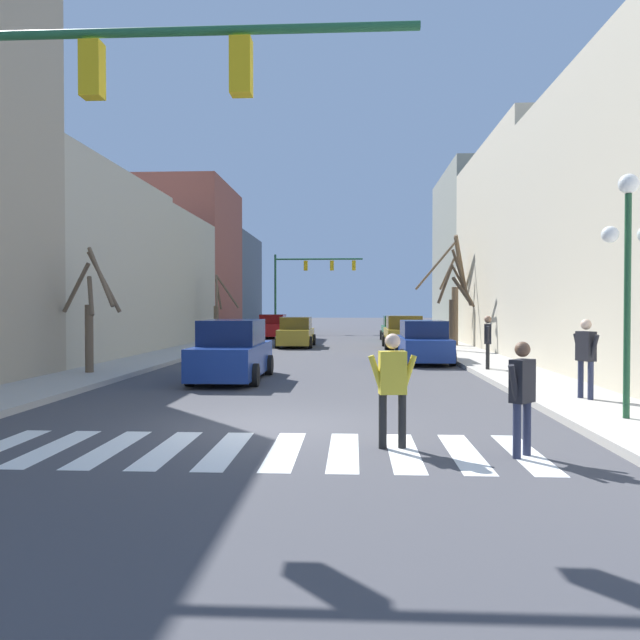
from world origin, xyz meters
name	(u,v)px	position (x,y,z in m)	size (l,w,h in m)	color
ground_plane	(271,427)	(0.00, 0.00, 0.00)	(240.00, 240.00, 0.00)	#424247
building_row_left	(124,254)	(-10.77, 21.51, 5.01)	(6.00, 57.35, 12.13)	tan
building_row_right	(567,233)	(10.77, 16.48, 5.42)	(6.00, 44.90, 12.48)	beige
crosswalk_stripes	(255,450)	(0.00, -1.87, 0.00)	(8.55, 2.60, 0.01)	white
traffic_signal_near	(63,127)	(-2.94, -1.92, 4.93)	(7.71, 0.28, 6.74)	#236038
traffic_signal_far	(307,274)	(-2.42, 41.41, 4.97)	(7.49, 0.28, 6.66)	#236038
street_lamp_right_corner	(628,246)	(6.49, 0.39, 3.30)	(0.95, 0.36, 4.46)	#1E4C2D
car_parked_left_mid	(232,352)	(-2.12, 7.18, 0.84)	(2.02, 4.80, 1.81)	navy
car_parked_right_mid	(404,333)	(4.18, 22.29, 0.81)	(2.18, 4.59, 1.73)	#A38423
car_parked_right_far	(273,327)	(-4.24, 32.86, 0.78)	(2.06, 4.16, 1.68)	red
car_parked_right_near	(296,333)	(-1.66, 22.96, 0.77)	(1.96, 4.51, 1.65)	#A38423
car_driving_away_lane	(396,329)	(4.27, 29.33, 0.76)	(2.00, 4.40, 1.63)	#236B38
car_driving_toward_lane	(423,343)	(4.25, 13.55, 0.78)	(2.04, 4.88, 1.66)	navy
pedestrian_on_right_sidewalk	(522,389)	(3.95, -2.08, 0.99)	(0.56, 0.58, 1.68)	#282D47
pedestrian_crossing_street	(393,381)	(2.10, -1.62, 1.05)	(0.77, 0.28, 1.78)	black
pedestrian_waiting_at_curb	(586,352)	(6.65, 2.84, 1.20)	(0.37, 0.74, 1.77)	#282D47
pedestrian_near_right_corner	(488,338)	(5.92, 9.52, 1.19)	(0.31, 0.75, 1.75)	black
street_tree_right_near	(218,313)	(-6.64, 25.73, 1.86)	(1.47, 2.25, 4.00)	brown
street_tree_left_mid	(455,308)	(6.27, 18.38, 2.15)	(1.91, 1.75, 4.78)	#473828
street_tree_left_near	(455,293)	(6.96, 22.70, 2.98)	(3.06, 1.88, 5.95)	brown
street_tree_right_far	(91,314)	(-6.67, 7.72, 1.99)	(2.05, 1.03, 3.92)	brown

